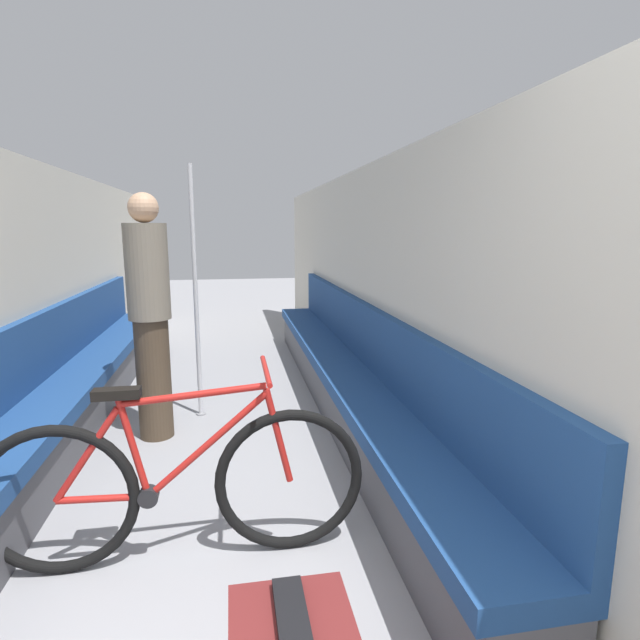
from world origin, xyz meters
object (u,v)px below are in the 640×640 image
at_px(bicycle, 177,486).
at_px(grab_pole_near, 196,298).
at_px(passenger_standing, 150,315).
at_px(bench_seat_row_right, 345,377).
at_px(bench_seat_row_left, 71,392).

distance_m(bicycle, grab_pole_near, 1.99).
height_order(bicycle, passenger_standing, passenger_standing).
relative_size(bicycle, grab_pole_near, 0.86).
distance_m(bench_seat_row_right, bicycle, 2.12).
height_order(bench_seat_row_right, bicycle, bench_seat_row_right).
xyz_separation_m(bench_seat_row_right, passenger_standing, (-1.51, -0.24, 0.62)).
bearing_deg(passenger_standing, grab_pole_near, -53.64).
distance_m(bicycle, passenger_standing, 1.63).
bearing_deg(grab_pole_near, bench_seat_row_right, -6.91).
xyz_separation_m(bicycle, grab_pole_near, (-0.01, 1.89, 0.61)).
bearing_deg(passenger_standing, bicycle, 175.44).
bearing_deg(grab_pole_near, bench_seat_row_left, -171.25).
xyz_separation_m(bench_seat_row_left, bench_seat_row_right, (2.16, 0.00, 0.00)).
height_order(bicycle, grab_pole_near, grab_pole_near).
bearing_deg(bicycle, grab_pole_near, 95.46).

